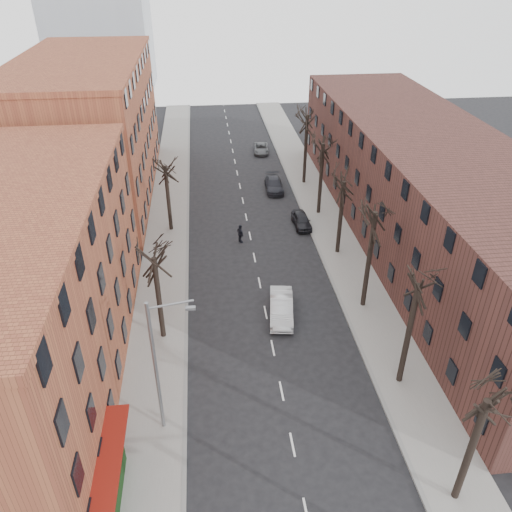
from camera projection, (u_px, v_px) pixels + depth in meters
name	position (u px, v px, depth m)	size (l,w,h in m)	color
sidewalk_left	(168.00, 225.00, 49.95)	(4.00, 90.00, 0.15)	gray
sidewalk_right	(324.00, 217.00, 51.44)	(4.00, 90.00, 0.15)	gray
building_left_near	(6.00, 303.00, 29.18)	(12.00, 26.00, 12.00)	brown
building_left_far	(89.00, 132.00, 53.19)	(12.00, 28.00, 14.00)	brown
building_right	(427.00, 189.00, 45.37)	(12.00, 50.00, 10.00)	#482722
awning_left	(117.00, 495.00, 25.32)	(1.20, 7.00, 0.15)	maroon
hedge	(110.00, 506.00, 24.13)	(0.80, 6.00, 1.00)	black
tree_right_a	(454.00, 497.00, 25.21)	(5.20, 5.20, 10.00)	black
tree_right_b	(399.00, 381.00, 31.98)	(5.20, 5.20, 10.80)	black
tree_right_c	(362.00, 306.00, 38.75)	(5.20, 5.20, 11.60)	black
tree_right_d	(337.00, 253.00, 45.52)	(5.20, 5.20, 10.00)	black
tree_right_e	(318.00, 213.00, 52.29)	(5.20, 5.20, 10.80)	black
tree_right_f	(304.00, 183.00, 59.06)	(5.20, 5.20, 11.60)	black
tree_left_a	(164.00, 337.00, 35.65)	(5.20, 5.20, 9.50)	black
tree_left_b	(171.00, 230.00, 49.18)	(5.20, 5.20, 9.50)	black
streetlight	(158.00, 363.00, 26.30)	(2.45, 0.22, 9.03)	slate
silver_sedan	(281.00, 307.00, 37.27)	(1.68, 4.82, 1.59)	silver
parked_car_near	(302.00, 220.00, 49.54)	(1.57, 3.89, 1.33)	black
parked_car_mid	(274.00, 185.00, 57.00)	(1.93, 4.74, 1.37)	black
parked_car_far	(261.00, 148.00, 67.63)	(1.93, 4.19, 1.16)	#54575B
pedestrian_crossing	(240.00, 234.00, 46.64)	(1.09, 0.45, 1.86)	black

